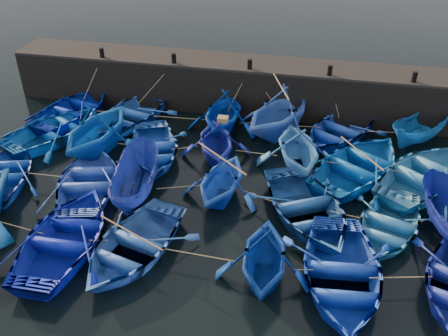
% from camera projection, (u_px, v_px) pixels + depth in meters
% --- Properties ---
extents(ground, '(120.00, 120.00, 0.00)m').
position_uv_depth(ground, '(207.00, 229.00, 18.97)').
color(ground, black).
rests_on(ground, ground).
extents(quay_wall, '(26.00, 2.50, 2.50)m').
position_uv_depth(quay_wall, '(252.00, 86.00, 26.85)').
color(quay_wall, black).
rests_on(quay_wall, ground).
extents(quay_top, '(26.00, 2.50, 0.12)m').
position_uv_depth(quay_top, '(252.00, 63.00, 26.13)').
color(quay_top, black).
rests_on(quay_top, quay_wall).
extents(bollard_0, '(0.24, 0.24, 0.50)m').
position_uv_depth(bollard_0, '(102.00, 53.00, 26.59)').
color(bollard_0, black).
rests_on(bollard_0, quay_top).
extents(bollard_1, '(0.24, 0.24, 0.50)m').
position_uv_depth(bollard_1, '(174.00, 58.00, 25.91)').
color(bollard_1, black).
rests_on(bollard_1, quay_top).
extents(bollard_2, '(0.24, 0.24, 0.50)m').
position_uv_depth(bollard_2, '(250.00, 64.00, 25.23)').
color(bollard_2, black).
rests_on(bollard_2, quay_top).
extents(bollard_3, '(0.24, 0.24, 0.50)m').
position_uv_depth(bollard_3, '(330.00, 70.00, 24.55)').
color(bollard_3, black).
rests_on(bollard_3, quay_top).
extents(bollard_4, '(0.24, 0.24, 0.50)m').
position_uv_depth(bollard_4, '(415.00, 77.00, 23.87)').
color(bollard_4, black).
rests_on(bollard_4, quay_top).
extents(boat_0, '(5.06, 6.09, 1.09)m').
position_uv_depth(boat_0, '(74.00, 109.00, 26.17)').
color(boat_0, '#001688').
rests_on(boat_0, ground).
extents(boat_1, '(4.94, 5.92, 1.06)m').
position_uv_depth(boat_1, '(130.00, 114.00, 25.71)').
color(boat_1, blue).
rests_on(boat_1, ground).
extents(boat_2, '(3.72, 4.27, 2.17)m').
position_uv_depth(boat_2, '(223.00, 112.00, 24.71)').
color(boat_2, '#00309E').
rests_on(boat_2, ground).
extents(boat_3, '(6.02, 6.29, 2.57)m').
position_uv_depth(boat_3, '(279.00, 111.00, 24.36)').
color(boat_3, blue).
rests_on(boat_3, ground).
extents(boat_4, '(5.65, 6.14, 1.04)m').
position_uv_depth(boat_4, '(339.00, 130.00, 24.36)').
color(boat_4, '#163BA4').
rests_on(boat_4, ground).
extents(boat_5, '(3.67, 4.01, 1.53)m').
position_uv_depth(boat_5, '(420.00, 130.00, 23.79)').
color(boat_5, '#14599A').
rests_on(boat_5, ground).
extents(boat_6, '(5.76, 6.42, 1.09)m').
position_uv_depth(boat_6, '(54.00, 130.00, 24.32)').
color(boat_6, '#094893').
rests_on(boat_6, ground).
extents(boat_7, '(4.85, 5.41, 2.54)m').
position_uv_depth(boat_7, '(97.00, 128.00, 22.96)').
color(boat_7, '#09489A').
rests_on(boat_7, ground).
extents(boat_8, '(5.05, 5.86, 1.02)m').
position_uv_depth(boat_8, '(152.00, 148.00, 22.92)').
color(boat_8, '#1A4DB1').
rests_on(boat_8, ground).
extents(boat_9, '(4.18, 4.53, 1.97)m').
position_uv_depth(boat_9, '(216.00, 140.00, 22.60)').
color(boat_9, navy).
rests_on(boat_9, ground).
extents(boat_10, '(4.59, 4.99, 2.20)m').
position_uv_depth(boat_10, '(298.00, 147.00, 21.85)').
color(boat_10, blue).
rests_on(boat_10, ground).
extents(boat_11, '(6.45, 6.98, 1.18)m').
position_uv_depth(boat_11, '(359.00, 165.00, 21.60)').
color(boat_11, '#074EA1').
rests_on(boat_11, ground).
extents(boat_12, '(6.64, 7.05, 1.19)m').
position_uv_depth(boat_12, '(426.00, 174.00, 21.00)').
color(boat_12, '#2F78C3').
rests_on(boat_12, ground).
extents(boat_13, '(4.40, 5.27, 0.94)m').
position_uv_depth(boat_13, '(7.00, 172.00, 21.35)').
color(boat_13, navy).
rests_on(boat_13, ground).
extents(boat_14, '(4.88, 5.95, 1.08)m').
position_uv_depth(boat_14, '(89.00, 180.00, 20.72)').
color(boat_14, blue).
rests_on(boat_14, ground).
extents(boat_15, '(2.23, 4.59, 1.70)m').
position_uv_depth(boat_15, '(135.00, 180.00, 20.18)').
color(boat_15, navy).
rests_on(boat_15, ground).
extents(boat_16, '(3.74, 4.17, 1.97)m').
position_uv_depth(boat_16, '(222.00, 179.00, 20.00)').
color(boat_16, blue).
rests_on(boat_16, ground).
extents(boat_17, '(6.03, 6.69, 1.14)m').
position_uv_depth(boat_17, '(306.00, 208.00, 19.13)').
color(boat_17, navy).
rests_on(boat_17, ground).
extents(boat_18, '(4.45, 5.30, 0.94)m').
position_uv_depth(boat_18, '(388.00, 224.00, 18.48)').
color(boat_18, '#3277BC').
rests_on(boat_18, ground).
extents(boat_21, '(3.97, 5.51, 1.13)m').
position_uv_depth(boat_21, '(66.00, 237.00, 17.74)').
color(boat_21, '#0A1791').
rests_on(boat_21, ground).
extents(boat_22, '(4.78, 5.80, 1.05)m').
position_uv_depth(boat_22, '(132.00, 244.00, 17.46)').
color(boat_22, '#2B57B5').
rests_on(boat_22, ground).
extents(boat_23, '(3.43, 3.91, 1.96)m').
position_uv_depth(boat_23, '(264.00, 256.00, 16.32)').
color(boat_23, navy).
rests_on(boat_23, ground).
extents(boat_24, '(4.44, 5.85, 1.14)m').
position_uv_depth(boat_24, '(341.00, 273.00, 16.23)').
color(boat_24, '#153ABA').
rests_on(boat_24, ground).
extents(wooden_crate, '(0.46, 0.39, 0.22)m').
position_uv_depth(wooden_crate, '(223.00, 119.00, 21.94)').
color(wooden_crate, olive).
rests_on(wooden_crate, boat_9).
extents(mooring_ropes, '(17.47, 11.63, 2.10)m').
position_uv_depth(mooring_ropes, '(225.00, 143.00, 22.58)').
color(mooring_ropes, tan).
rests_on(mooring_ropes, ground).
extents(loose_oars, '(10.12, 11.87, 1.58)m').
position_uv_depth(loose_oars, '(256.00, 151.00, 20.37)').
color(loose_oars, '#99724C').
rests_on(loose_oars, ground).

